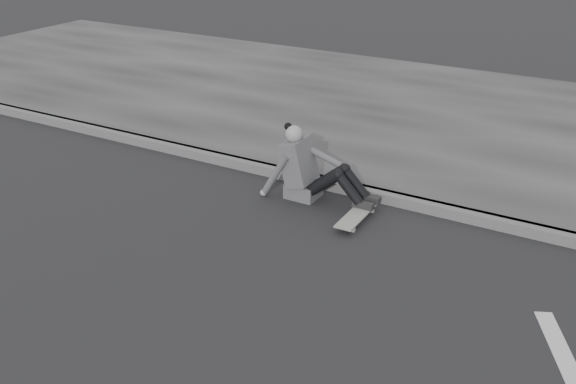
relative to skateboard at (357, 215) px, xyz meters
The scene contains 5 objects.
ground 2.23m from the skateboard, 62.71° to the right, with size 80.00×80.00×0.00m, color black.
curb 1.18m from the skateboard, 30.49° to the left, with size 24.00×0.16×0.12m, color #515151.
sidewalk 3.76m from the skateboard, 74.25° to the left, with size 24.00×6.00×0.12m, color #333333.
skateboard is the anchor object (origin of this frame).
seated_woman 0.83m from the skateboard, 161.47° to the left, with size 1.38×0.46×0.88m.
Camera 1 is at (1.39, -3.80, 3.31)m, focal length 40.00 mm.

